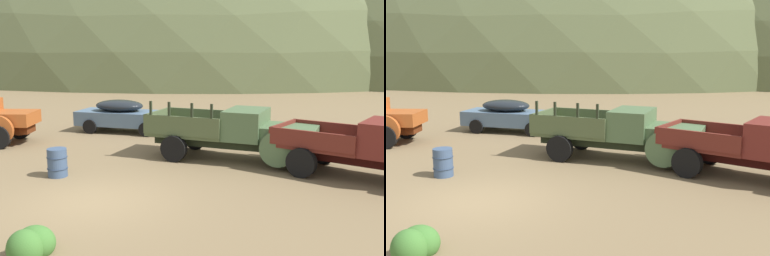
% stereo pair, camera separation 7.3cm
% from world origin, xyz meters
% --- Properties ---
extents(ground_plane, '(300.00, 300.00, 0.00)m').
position_xyz_m(ground_plane, '(0.00, 0.00, 0.00)').
color(ground_plane, brown).
extents(hill_far_right, '(98.41, 81.05, 54.86)m').
position_xyz_m(hill_far_right, '(-25.10, 64.41, 0.00)').
color(hill_far_right, '#56603D').
rests_on(hill_far_right, ground).
extents(car_chalk_blue, '(4.99, 2.24, 1.57)m').
position_xyz_m(car_chalk_blue, '(-3.81, 9.16, 0.82)').
color(car_chalk_blue, slate).
rests_on(car_chalk_blue, ground).
extents(truck_weathered_green, '(6.17, 2.52, 2.16)m').
position_xyz_m(truck_weathered_green, '(2.71, 5.65, 1.02)').
color(truck_weathered_green, '#232B1B').
rests_on(truck_weathered_green, ground).
extents(truck_oxblood, '(6.09, 3.57, 1.89)m').
position_xyz_m(truck_oxblood, '(7.37, 4.55, 0.99)').
color(truck_oxblood, black).
rests_on(truck_oxblood, ground).
extents(oil_drum_spare, '(0.66, 0.66, 0.91)m').
position_xyz_m(oil_drum_spare, '(-2.37, 1.65, 0.46)').
color(oil_drum_spare, '#384C6B').
rests_on(oil_drum_spare, ground).
extents(bush_between_trucks, '(1.38, 1.14, 1.15)m').
position_xyz_m(bush_between_trucks, '(-2.05, 11.75, 0.29)').
color(bush_between_trucks, '#3D702D').
rests_on(bush_between_trucks, ground).
extents(bush_back_edge, '(0.83, 1.02, 0.77)m').
position_xyz_m(bush_back_edge, '(0.48, -3.09, 0.19)').
color(bush_back_edge, '#3D702D').
rests_on(bush_back_edge, ground).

